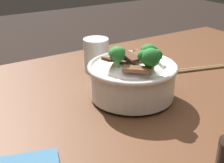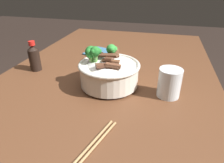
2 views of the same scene
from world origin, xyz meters
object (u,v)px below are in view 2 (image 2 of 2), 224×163
(rice_bowl, at_px, (109,71))
(chopsticks_pair, at_px, (93,145))
(soy_sauce_bottle, at_px, (34,58))
(drinking_glass, at_px, (169,85))
(folded_napkin, at_px, (99,52))

(rice_bowl, relative_size, chopsticks_pair, 1.15)
(rice_bowl, distance_m, chopsticks_pair, 0.32)
(rice_bowl, relative_size, soy_sauce_bottle, 1.72)
(chopsticks_pair, height_order, soy_sauce_bottle, soy_sauce_bottle)
(drinking_glass, bearing_deg, soy_sauce_bottle, -97.67)
(soy_sauce_bottle, xyz_separation_m, folded_napkin, (-0.28, 0.21, -0.05))
(chopsticks_pair, xyz_separation_m, soy_sauce_bottle, (-0.37, -0.40, 0.06))
(drinking_glass, bearing_deg, chopsticks_pair, -31.31)
(rice_bowl, bearing_deg, drinking_glass, 85.31)
(rice_bowl, distance_m, drinking_glass, 0.22)
(drinking_glass, relative_size, chopsticks_pair, 0.51)
(folded_napkin, bearing_deg, drinking_glass, 45.77)
(folded_napkin, bearing_deg, soy_sauce_bottle, -36.19)
(chopsticks_pair, height_order, folded_napkin, folded_napkin)
(rice_bowl, height_order, folded_napkin, rice_bowl)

